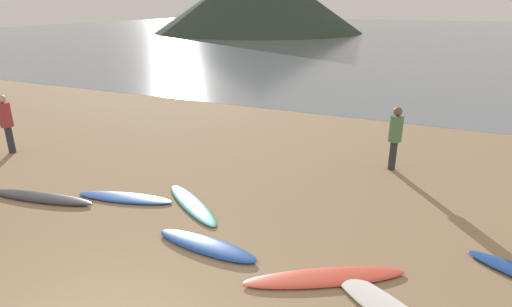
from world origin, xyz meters
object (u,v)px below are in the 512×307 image
(person_1, at_px, (6,119))
(surfboard_3, at_px, (125,198))
(surfboard_5, at_px, (206,245))
(surfboard_6, at_px, (325,277))
(surfboard_4, at_px, (192,204))
(person_2, at_px, (395,133))
(surfboard_2, at_px, (40,197))

(person_1, bearing_deg, surfboard_3, -147.25)
(surfboard_5, bearing_deg, surfboard_6, 4.78)
(surfboard_3, bearing_deg, surfboard_4, 0.36)
(person_2, bearing_deg, surfboard_4, 156.51)
(surfboard_3, distance_m, person_2, 6.87)
(surfboard_5, distance_m, surfboard_6, 2.21)
(surfboard_5, relative_size, surfboard_6, 0.79)
(surfboard_4, relative_size, person_2, 1.36)
(surfboard_3, xyz_separation_m, person_2, (5.23, 4.36, 0.96))
(surfboard_5, bearing_deg, surfboard_4, 135.93)
(surfboard_4, bearing_deg, surfboard_6, 13.08)
(surfboard_4, height_order, person_2, person_2)
(surfboard_3, distance_m, person_1, 5.35)
(surfboard_4, xyz_separation_m, person_1, (-6.71, 0.71, 0.98))
(surfboard_3, bearing_deg, surfboard_5, -31.92)
(surfboard_5, bearing_deg, surfboard_3, 165.37)
(surfboard_5, height_order, surfboard_6, surfboard_5)
(surfboard_5, distance_m, person_2, 5.96)
(surfboard_2, xyz_separation_m, surfboard_6, (6.64, -0.16, -0.01))
(surfboard_6, bearing_deg, surfboard_3, 137.49)
(surfboard_5, relative_size, person_2, 1.24)
(surfboard_2, bearing_deg, person_1, 141.93)
(surfboard_2, distance_m, person_1, 4.00)
(surfboard_3, distance_m, surfboard_4, 1.60)
(person_1, bearing_deg, surfboard_2, -164.16)
(surfboard_3, height_order, surfboard_5, surfboard_5)
(surfboard_5, distance_m, person_1, 8.16)
(surfboard_5, xyz_separation_m, person_2, (2.53, 5.32, 0.95))
(surfboard_6, height_order, person_1, person_1)
(surfboard_4, distance_m, surfboard_5, 1.73)
(surfboard_4, distance_m, surfboard_6, 3.60)
(surfboard_4, bearing_deg, person_2, 82.01)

